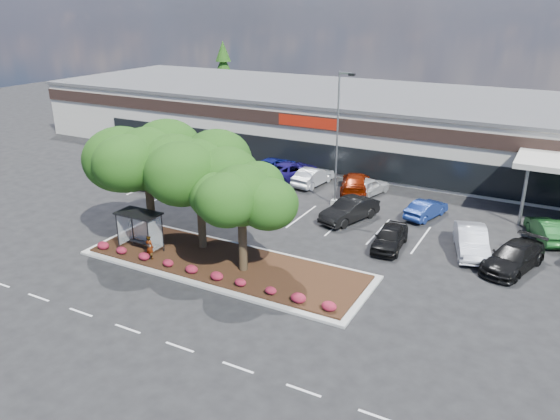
% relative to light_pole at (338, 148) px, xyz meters
% --- Properties ---
extents(ground, '(160.00, 160.00, 0.00)m').
position_rel_light_pole_xyz_m(ground, '(0.22, -17.00, -4.60)').
color(ground, black).
rests_on(ground, ground).
extents(retail_store, '(80.40, 25.20, 6.25)m').
position_rel_light_pole_xyz_m(retail_store, '(0.28, 16.91, -1.44)').
color(retail_store, beige).
rests_on(retail_store, ground).
extents(landscape_island, '(18.00, 6.00, 0.26)m').
position_rel_light_pole_xyz_m(landscape_island, '(-1.78, -13.00, -4.47)').
color(landscape_island, '#ACACA6').
rests_on(landscape_island, ground).
extents(lane_markings, '(33.12, 20.06, 0.01)m').
position_rel_light_pole_xyz_m(lane_markings, '(0.08, -6.58, -4.59)').
color(lane_markings, silver).
rests_on(lane_markings, ground).
extents(shrub_row, '(17.00, 0.80, 0.50)m').
position_rel_light_pole_xyz_m(shrub_row, '(-1.78, -15.10, -4.09)').
color(shrub_row, maroon).
rests_on(shrub_row, landscape_island).
extents(bus_shelter, '(2.75, 1.55, 2.59)m').
position_rel_light_pole_xyz_m(bus_shelter, '(-7.28, -14.05, -2.29)').
color(bus_shelter, black).
rests_on(bus_shelter, landscape_island).
extents(island_tree_west, '(7.20, 7.20, 7.89)m').
position_rel_light_pole_xyz_m(island_tree_west, '(-7.78, -12.50, -0.39)').
color(island_tree_west, '#183E0D').
rests_on(island_tree_west, landscape_island).
extents(island_tree_mid, '(6.60, 6.60, 7.32)m').
position_rel_light_pole_xyz_m(island_tree_mid, '(-4.28, -11.80, -0.68)').
color(island_tree_mid, '#183E0D').
rests_on(island_tree_mid, landscape_island).
extents(island_tree_east, '(5.80, 5.80, 6.50)m').
position_rel_light_pole_xyz_m(island_tree_east, '(-0.28, -13.30, -1.09)').
color(island_tree_east, '#183E0D').
rests_on(island_tree_east, landscape_island).
extents(conifer_north_west, '(4.40, 4.40, 10.00)m').
position_rel_light_pole_xyz_m(conifer_north_west, '(-29.78, 29.00, 0.40)').
color(conifer_north_west, '#183E0D').
rests_on(conifer_north_west, ground).
extents(person_waiting, '(0.57, 0.39, 1.53)m').
position_rel_light_pole_xyz_m(person_waiting, '(-6.07, -14.78, -3.58)').
color(person_waiting, '#594C47').
rests_on(person_waiting, landscape_island).
extents(light_pole, '(1.41, 0.77, 10.34)m').
position_rel_light_pole_xyz_m(light_pole, '(0.00, 0.00, 0.00)').
color(light_pole, '#ACACA6').
rests_on(light_pole, ground).
extents(car_0, '(2.16, 4.62, 1.47)m').
position_rel_light_pole_xyz_m(car_0, '(-16.12, -2.77, -3.87)').
color(car_0, '#642913').
rests_on(car_0, ground).
extents(car_1, '(2.51, 4.61, 1.49)m').
position_rel_light_pole_xyz_m(car_1, '(-10.92, -2.99, -3.85)').
color(car_1, navy).
rests_on(car_1, ground).
extents(car_2, '(2.45, 5.00, 1.58)m').
position_rel_light_pole_xyz_m(car_2, '(-8.84, -2.11, -3.81)').
color(car_2, brown).
rests_on(car_2, ground).
extents(car_3, '(2.27, 4.12, 1.33)m').
position_rel_light_pole_xyz_m(car_3, '(-4.95, -1.34, -3.93)').
color(car_3, '#56565D').
rests_on(car_3, ground).
extents(car_4, '(3.29, 5.29, 1.65)m').
position_rel_light_pole_xyz_m(car_4, '(2.14, -2.56, -3.78)').
color(car_4, black).
rests_on(car_4, ground).
extents(car_5, '(2.09, 4.52, 1.50)m').
position_rel_light_pole_xyz_m(car_5, '(6.20, -5.73, -3.85)').
color(car_5, black).
rests_on(car_5, ground).
extents(car_6, '(3.16, 5.41, 1.68)m').
position_rel_light_pole_xyz_m(car_6, '(10.98, -4.08, -3.76)').
color(car_6, silver).
rests_on(car_6, ground).
extents(car_7, '(3.73, 5.76, 1.55)m').
position_rel_light_pole_xyz_m(car_7, '(13.62, -5.17, -3.82)').
color(car_7, black).
rests_on(car_7, ground).
extents(car_9, '(3.24, 5.53, 1.45)m').
position_rel_light_pole_xyz_m(car_9, '(-8.46, 5.34, -3.88)').
color(car_9, navy).
rests_on(car_9, ground).
extents(car_10, '(4.94, 6.60, 1.67)m').
position_rel_light_pole_xyz_m(car_10, '(-6.02, 4.04, -3.77)').
color(car_10, navy).
rests_on(car_10, ground).
extents(car_11, '(2.18, 4.90, 1.56)m').
position_rel_light_pole_xyz_m(car_11, '(-3.72, 3.73, -3.82)').
color(car_11, '#A5AAB1').
rests_on(car_11, ground).
extents(car_12, '(3.90, 6.06, 1.63)m').
position_rel_light_pole_xyz_m(car_12, '(0.21, 3.71, -3.78)').
color(car_12, '#6C1602').
rests_on(car_12, ground).
extents(car_13, '(2.83, 4.66, 1.48)m').
position_rel_light_pole_xyz_m(car_13, '(1.40, 3.54, -3.86)').
color(car_13, '#BCBCBC').
rests_on(car_13, ground).
extents(car_14, '(2.51, 4.35, 1.36)m').
position_rel_light_pole_xyz_m(car_14, '(6.93, 0.70, -3.92)').
color(car_14, navy).
rests_on(car_14, ground).
extents(car_15, '(3.22, 4.69, 1.46)m').
position_rel_light_pole_xyz_m(car_15, '(15.08, 0.51, -3.87)').
color(car_15, '#1A531F').
rests_on(car_15, ground).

